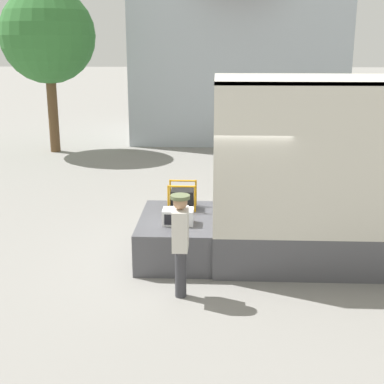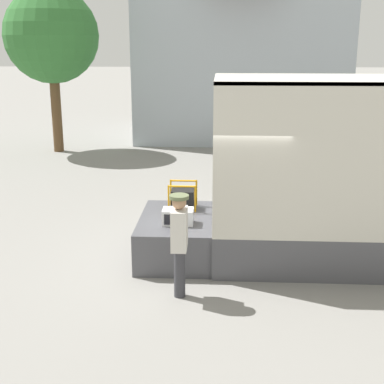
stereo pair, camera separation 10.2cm
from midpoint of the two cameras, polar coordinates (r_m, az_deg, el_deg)
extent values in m
plane|color=gray|center=(10.26, 2.51, -6.76)|extent=(160.00, 160.00, 0.00)
cube|color=#4C4C51|center=(10.34, 14.74, -4.87)|extent=(4.36, 2.27, 0.75)
cube|color=beige|center=(10.96, 14.24, 5.38)|extent=(4.36, 0.06, 2.58)
cube|color=beige|center=(8.84, 16.86, 2.78)|extent=(4.36, 0.06, 2.58)
cube|color=beige|center=(9.73, 15.96, 11.50)|extent=(4.36, 2.27, 0.06)
cylinder|color=silver|center=(10.16, 11.50, -1.76)|extent=(0.27, 0.27, 0.34)
cube|color=olive|center=(10.06, 19.81, -2.68)|extent=(0.44, 0.32, 0.31)
cube|color=olive|center=(9.41, 15.60, -3.69)|extent=(0.44, 0.32, 0.27)
cube|color=#4C4C51|center=(10.15, -1.34, -4.71)|extent=(1.37, 2.16, 0.75)
cube|color=white|center=(9.62, -1.20, -2.63)|extent=(0.55, 0.36, 0.28)
cube|color=black|center=(9.45, -1.62, -2.97)|extent=(0.35, 0.01, 0.19)
cube|color=black|center=(10.50, -0.71, -0.76)|extent=(0.44, 0.38, 0.38)
cylinder|color=slate|center=(10.48, 0.25, -0.68)|extent=(0.17, 0.21, 0.21)
cylinder|color=orange|center=(10.29, -2.22, -0.69)|extent=(0.04, 0.04, 0.52)
cylinder|color=orange|center=(10.25, 0.64, -0.74)|extent=(0.04, 0.04, 0.52)
cylinder|color=orange|center=(10.71, -2.01, -0.04)|extent=(0.04, 0.04, 0.52)
cylinder|color=orange|center=(10.67, 0.74, -0.08)|extent=(0.04, 0.04, 0.52)
cylinder|color=orange|center=(10.20, -0.80, 0.60)|extent=(0.51, 0.04, 0.04)
cylinder|color=orange|center=(10.62, -0.64, 1.21)|extent=(0.51, 0.04, 0.04)
cylinder|color=#38383D|center=(8.54, -0.98, -8.59)|extent=(0.18, 0.18, 0.81)
cube|color=beige|center=(8.26, -1.01, -3.97)|extent=(0.24, 0.44, 0.64)
sphere|color=tan|center=(8.13, -1.02, -1.09)|extent=(0.22, 0.22, 0.22)
cylinder|color=#606B47|center=(8.10, -1.03, -0.52)|extent=(0.30, 0.30, 0.06)
cube|color=#A8B2BC|center=(23.75, 5.18, 13.26)|extent=(8.31, 6.83, 5.86)
cylinder|color=brown|center=(20.35, -14.09, 7.90)|extent=(0.36, 0.36, 2.64)
sphere|color=#337033|center=(20.19, -14.63, 15.85)|extent=(3.33, 3.33, 3.33)
camera|label=1|loc=(0.05, -89.70, 0.09)|focal=50.00mm
camera|label=2|loc=(0.05, 90.30, -0.09)|focal=50.00mm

